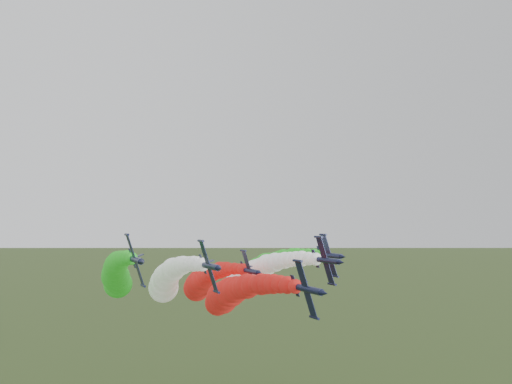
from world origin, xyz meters
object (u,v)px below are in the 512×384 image
jet_inner_left (167,280)px  jet_outer_left (117,275)px  jet_lead (229,295)px  jet_trail (202,282)px  jet_outer_right (260,270)px  jet_inner_right (251,275)px

jet_inner_left → jet_outer_left: size_ratio=1.00×
jet_lead → jet_trail: (4.62, 30.21, -0.70)m
jet_trail → jet_outer_right: bearing=-34.0°
jet_outer_left → jet_inner_left: bearing=-18.9°
jet_lead → jet_inner_left: bearing=121.3°
jet_lead → jet_outer_left: (-19.83, 18.71, 3.29)m
jet_inner_right → jet_outer_left: bearing=168.5°
jet_inner_left → jet_outer_left: bearing=161.1°
jet_outer_left → jet_outer_right: (37.32, 2.81, -0.67)m
jet_inner_left → jet_outer_right: 27.44m
jet_inner_left → jet_trail: size_ratio=1.00×
jet_inner_right → jet_outer_left: jet_outer_left is taller
jet_lead → jet_outer_right: bearing=50.9°
jet_lead → jet_outer_right: size_ratio=0.99×
jet_inner_left → jet_trail: bearing=47.7°
jet_inner_left → jet_trail: jet_inner_left is taller
jet_inner_right → jet_outer_left: size_ratio=1.00×
jet_inner_right → jet_trail: size_ratio=1.00×
jet_outer_left → jet_outer_right: 37.43m
jet_lead → jet_inner_left: size_ratio=0.99×
jet_inner_left → jet_inner_right: (19.87, -2.57, 0.36)m
jet_inner_left → jet_outer_right: bearing=13.6°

